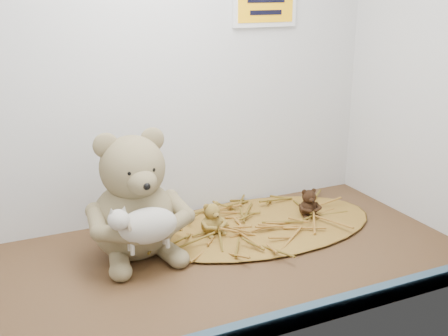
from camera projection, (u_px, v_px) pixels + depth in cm
name	position (u px, v px, depth cm)	size (l,w,h in cm)	color
alcove_shell	(186.00, 54.00, 117.78)	(120.40, 60.20, 90.40)	#452918
front_rail	(269.00, 325.00, 98.66)	(119.28, 2.20, 3.60)	#3B5971
straw_bed	(262.00, 225.00, 142.65)	(60.94, 35.39, 1.18)	brown
main_teddy	(133.00, 194.00, 124.26)	(23.51, 24.81, 29.15)	#877A53
toy_lamb	(148.00, 226.00, 116.29)	(16.51, 10.08, 10.67)	beige
mini_teddy_tan	(212.00, 217.00, 135.96)	(6.50, 6.86, 8.06)	olive
mini_teddy_brown	(309.00, 201.00, 146.56)	(6.02, 6.35, 7.46)	black
wall_sign	(265.00, 0.00, 144.26)	(16.00, 1.20, 11.00)	#FFAD0D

